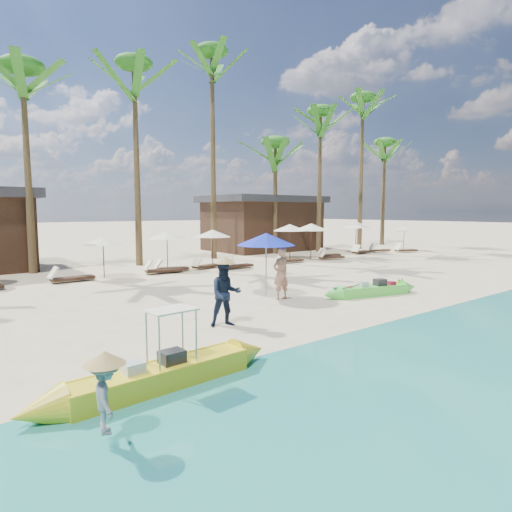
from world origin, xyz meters
TOP-DOWN VIEW (x-y plane):
  - ground at (0.00, 0.00)m, footprint 240.00×240.00m
  - wet_sand_strip at (0.00, -5.00)m, footprint 240.00×4.50m
  - green_canoe at (5.41, 0.20)m, footprint 4.62×1.42m
  - yellow_canoe at (-4.39, -2.71)m, footprint 5.35×0.90m
  - tourist at (2.28, 1.74)m, footprint 0.69×0.47m
  - vendor_green at (-1.23, -0.00)m, footprint 1.06×0.95m
  - vendor_yellow at (-5.79, -4.00)m, footprint 0.50×0.71m
  - blue_umbrella at (2.14, 2.40)m, footprint 2.17×2.17m
  - resort_parasol_5 at (-1.07, 10.41)m, footprint 1.89×1.89m
  - lounger_5_left at (-2.64, 10.27)m, footprint 1.91×0.62m
  - resort_parasol_6 at (2.59, 11.30)m, footprint 1.99×1.99m
  - lounger_6_left at (2.32, 10.49)m, footprint 1.82×0.85m
  - lounger_6_right at (1.67, 10.15)m, footprint 1.94×0.90m
  - resort_parasol_7 at (4.98, 10.59)m, footprint 2.04×2.04m
  - lounger_7_left at (4.33, 10.36)m, footprint 1.78×0.86m
  - lounger_7_right at (5.75, 9.36)m, footprint 1.81×0.62m
  - resort_parasol_8 at (11.23, 11.12)m, footprint 2.21×2.21m
  - lounger_8_left at (9.68, 9.53)m, footprint 1.79×0.80m
  - resort_parasol_9 at (12.09, 10.03)m, footprint 2.27×2.27m
  - lounger_9_left at (13.01, 9.23)m, footprint 1.84×0.93m
  - lounger_9_right at (14.04, 10.33)m, footprint 1.71×0.74m
  - resort_parasol_10 at (17.93, 11.16)m, footprint 2.27×2.27m
  - lounger_10_left at (17.56, 10.39)m, footprint 1.88×0.74m
  - lounger_10_right at (19.68, 10.38)m, footprint 1.79×0.92m
  - resort_parasol_11 at (22.90, 10.34)m, footprint 1.82×1.82m
  - lounger_11_left at (21.18, 9.10)m, footprint 1.88×1.09m
  - palm_3 at (-3.36, 14.27)m, footprint 2.08×2.08m
  - palm_4 at (2.15, 14.01)m, footprint 2.08×2.08m
  - palm_5 at (7.45, 14.38)m, footprint 2.08×2.08m
  - palm_6 at (12.84, 14.52)m, footprint 2.08×2.08m
  - palm_7 at (16.57, 13.68)m, footprint 2.08×2.08m
  - palm_8 at (21.07, 13.33)m, footprint 2.08×2.08m
  - palm_9 at (26.21, 14.81)m, footprint 2.08×2.08m
  - pavilion_east at (14.00, 17.50)m, footprint 8.80×6.60m

SIDE VIEW (x-z plane):
  - ground at x=0.00m, z-range 0.00..0.00m
  - wet_sand_strip at x=0.00m, z-range 0.00..0.01m
  - lounger_9_right at x=14.04m, z-range -0.09..0.47m
  - lounger_7_left at x=4.33m, z-range -0.10..0.48m
  - lounger_10_right at x=19.68m, z-range -0.10..0.49m
  - lounger_8_left at x=9.68m, z-range -0.10..0.49m
  - lounger_6_left at x=2.32m, z-range -0.10..0.50m
  - green_canoe at x=5.41m, z-range -0.10..0.50m
  - lounger_9_left at x=13.01m, z-range -0.10..0.50m
  - lounger_7_right at x=5.75m, z-range -0.10..0.51m
  - lounger_11_left at x=21.18m, z-range -0.10..0.51m
  - lounger_10_left at x=17.56m, z-range -0.10..0.52m
  - lounger_6_right at x=1.67m, z-range -0.11..0.53m
  - lounger_5_left at x=-2.64m, z-range -0.11..0.54m
  - yellow_canoe at x=-4.39m, z-range -0.47..0.92m
  - vendor_yellow at x=-5.79m, z-range 0.18..1.18m
  - vendor_green at x=-1.23m, z-range 0.00..1.79m
  - tourist at x=2.28m, z-range 0.00..1.86m
  - resort_parasol_11 at x=22.90m, z-range 0.75..2.63m
  - resort_parasol_5 at x=-1.07m, z-range 0.78..2.73m
  - resort_parasol_6 at x=2.59m, z-range 0.83..2.88m
  - resort_parasol_7 at x=4.98m, z-range 0.85..2.95m
  - resort_parasol_8 at x=11.23m, z-range 0.91..3.19m
  - resort_parasol_9 at x=12.09m, z-range 0.94..3.27m
  - blue_umbrella at x=2.14m, z-range 0.94..3.28m
  - resort_parasol_10 at x=17.93m, z-range 0.94..3.28m
  - pavilion_east at x=14.00m, z-range 0.05..4.35m
  - palm_6 at x=12.84m, z-range 2.79..11.31m
  - palm_9 at x=26.21m, z-range 3.14..12.97m
  - palm_3 at x=-3.36m, z-range 3.32..13.83m
  - palm_7 at x=16.57m, z-range 3.46..14.53m
  - palm_4 at x=2.15m, z-range 3.60..15.30m
  - palm_8 at x=21.07m, z-range 3.83..16.53m
  - palm_5 at x=7.45m, z-range 4.02..17.62m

